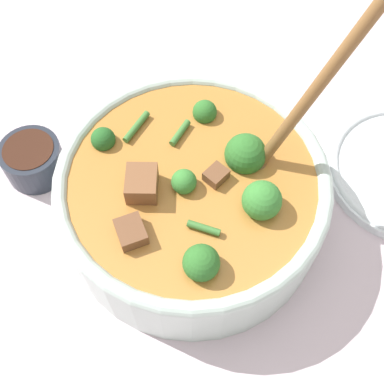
% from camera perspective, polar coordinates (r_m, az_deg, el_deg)
% --- Properties ---
extents(ground_plane, '(4.00, 4.00, 0.00)m').
position_cam_1_polar(ground_plane, '(0.56, 0.00, -3.05)').
color(ground_plane, silver).
extents(stew_bowl, '(0.28, 0.29, 0.27)m').
position_cam_1_polar(stew_bowl, '(0.51, 0.08, -0.32)').
color(stew_bowl, '#B2C6BC').
rests_on(stew_bowl, ground_plane).
extents(condiment_bowl, '(0.07, 0.07, 0.05)m').
position_cam_1_polar(condiment_bowl, '(0.60, -18.41, 3.76)').
color(condiment_bowl, '#232833').
rests_on(condiment_bowl, ground_plane).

